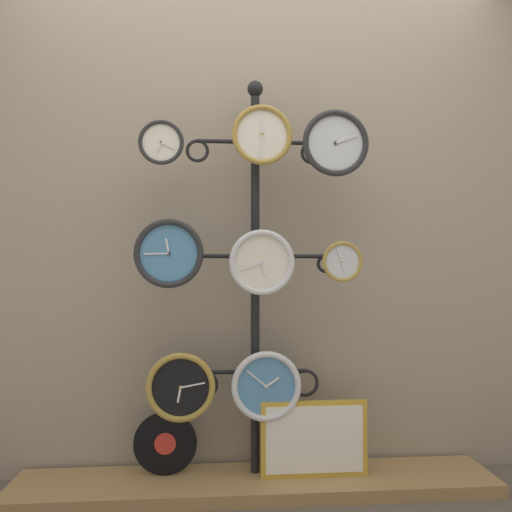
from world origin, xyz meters
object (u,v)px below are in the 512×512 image
(display_stand, at_px, (255,351))
(clock_top_left, at_px, (161,143))
(clock_middle_center, at_px, (262,262))
(clock_bottom_left, at_px, (181,387))
(clock_middle_right, at_px, (342,262))
(picture_frame, at_px, (314,439))
(vinyl_record, at_px, (165,444))
(clock_top_right, at_px, (335,143))
(clock_bottom_center, at_px, (266,386))
(clock_middle_left, at_px, (169,253))
(clock_top_center, at_px, (262,135))

(display_stand, relative_size, clock_top_left, 9.29)
(clock_middle_center, xyz_separation_m, clock_bottom_left, (-0.36, 0.03, -0.56))
(clock_bottom_left, bearing_deg, clock_middle_center, -5.03)
(clock_middle_right, xyz_separation_m, clock_bottom_left, (-0.74, 0.01, -0.56))
(picture_frame, bearing_deg, vinyl_record, 173.92)
(clock_top_left, height_order, clock_top_right, clock_top_right)
(clock_top_left, relative_size, clock_top_right, 0.67)
(clock_bottom_center, bearing_deg, clock_middle_left, -177.64)
(clock_top_right, bearing_deg, clock_bottom_left, 177.46)
(clock_bottom_left, height_order, vinyl_record, clock_bottom_left)
(clock_top_left, bearing_deg, clock_top_center, -1.42)
(clock_top_right, relative_size, clock_middle_right, 1.63)
(clock_middle_right, relative_size, clock_bottom_center, 0.59)
(clock_top_right, relative_size, clock_middle_left, 0.99)
(clock_bottom_left, bearing_deg, clock_middle_right, -0.66)
(clock_middle_left, height_order, clock_middle_right, clock_middle_left)
(clock_top_right, relative_size, picture_frame, 0.63)
(clock_bottom_center, height_order, vinyl_record, clock_bottom_center)
(clock_top_center, bearing_deg, display_stand, 105.77)
(display_stand, xyz_separation_m, clock_middle_left, (-0.40, -0.10, 0.46))
(clock_top_left, bearing_deg, clock_bottom_center, -0.91)
(clock_top_right, relative_size, clock_middle_center, 1.04)
(clock_middle_left, relative_size, vinyl_record, 1.06)
(clock_middle_right, bearing_deg, vinyl_record, 174.01)
(clock_middle_center, distance_m, clock_middle_right, 0.38)
(clock_middle_right, height_order, vinyl_record, clock_middle_right)
(clock_top_left, relative_size, picture_frame, 0.42)
(clock_top_right, relative_size, clock_bottom_center, 0.96)
(clock_top_left, xyz_separation_m, vinyl_record, (0.02, 0.07, -1.38))
(vinyl_record, height_order, picture_frame, picture_frame)
(clock_middle_center, bearing_deg, clock_middle_left, 177.84)
(clock_bottom_center, bearing_deg, clock_middle_right, -1.69)
(clock_top_left, bearing_deg, clock_bottom_left, -5.85)
(clock_bottom_left, bearing_deg, clock_top_right, -2.54)
(clock_middle_right, distance_m, picture_frame, 0.82)
(display_stand, distance_m, clock_middle_center, 0.44)
(clock_top_left, xyz_separation_m, clock_middle_center, (0.46, -0.04, -0.54))
(clock_middle_center, height_order, clock_bottom_left, clock_middle_center)
(clock_middle_right, relative_size, picture_frame, 0.38)
(clock_middle_center, bearing_deg, vinyl_record, 166.06)
(clock_top_center, relative_size, clock_middle_center, 0.94)
(clock_middle_left, relative_size, clock_bottom_center, 0.97)
(clock_middle_left, relative_size, clock_middle_right, 1.65)
(vinyl_record, bearing_deg, clock_top_center, -10.10)
(clock_top_center, bearing_deg, clock_top_left, 178.58)
(clock_top_center, relative_size, clock_bottom_left, 0.90)
(display_stand, xyz_separation_m, clock_middle_center, (0.02, -0.12, 0.42))
(clock_bottom_center, bearing_deg, display_stand, 117.95)
(clock_top_left, relative_size, clock_bottom_left, 0.66)
(clock_top_right, xyz_separation_m, clock_bottom_center, (-0.32, 0.03, -1.11))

